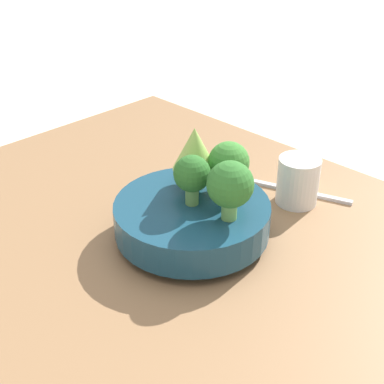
{
  "coord_description": "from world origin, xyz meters",
  "views": [
    {
      "loc": [
        -0.46,
        0.5,
        0.53
      ],
      "look_at": [
        0.02,
        0.01,
        0.13
      ],
      "focal_mm": 50.0,
      "sensor_mm": 36.0,
      "label": 1
    }
  ],
  "objects": [
    {
      "name": "ground_plane",
      "position": [
        0.0,
        0.0,
        0.0
      ],
      "size": [
        6.0,
        6.0,
        0.0
      ],
      "primitive_type": "plane",
      "color": "beige"
    },
    {
      "name": "table",
      "position": [
        0.0,
        0.0,
        0.02
      ],
      "size": [
        1.08,
        0.74,
        0.05
      ],
      "color": "olive",
      "rests_on": "ground_plane"
    },
    {
      "name": "bowl",
      "position": [
        0.02,
        0.01,
        0.08
      ],
      "size": [
        0.24,
        0.24,
        0.06
      ],
      "color": "navy",
      "rests_on": "table"
    },
    {
      "name": "romanesco_piece_near",
      "position": [
        0.06,
        -0.03,
        0.17
      ],
      "size": [
        0.07,
        0.07,
        0.1
      ],
      "color": "#609347",
      "rests_on": "bowl"
    },
    {
      "name": "broccoli_floret_front",
      "position": [
        0.01,
        -0.06,
        0.16
      ],
      "size": [
        0.06,
        0.06,
        0.08
      ],
      "color": "#7AB256",
      "rests_on": "bowl"
    },
    {
      "name": "broccoli_floret_center",
      "position": [
        0.02,
        0.01,
        0.16
      ],
      "size": [
        0.06,
        0.06,
        0.08
      ],
      "color": "#609347",
      "rests_on": "bowl"
    },
    {
      "name": "broccoli_floret_left",
      "position": [
        -0.04,
        0.0,
        0.16
      ],
      "size": [
        0.07,
        0.07,
        0.09
      ],
      "color": "#6BA34C",
      "rests_on": "bowl"
    },
    {
      "name": "cup",
      "position": [
        -0.03,
        -0.2,
        0.09
      ],
      "size": [
        0.07,
        0.07,
        0.08
      ],
      "color": "silver",
      "rests_on": "table"
    },
    {
      "name": "fork",
      "position": [
        -0.02,
        -0.22,
        0.05
      ],
      "size": [
        0.18,
        0.07,
        0.01
      ],
      "color": "silver",
      "rests_on": "table"
    }
  ]
}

